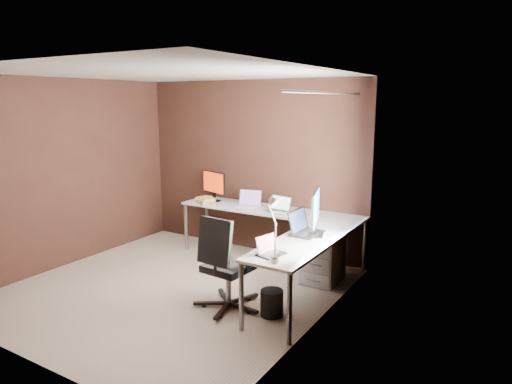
# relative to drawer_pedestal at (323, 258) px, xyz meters

# --- Properties ---
(room) EXTENTS (3.60, 3.60, 2.50)m
(room) POSITION_rel_drawer_pedestal_xyz_m (-1.09, -1.08, 0.98)
(room) COLOR #C6B09A
(room) RESTS_ON ground
(desk) EXTENTS (2.65, 2.25, 0.73)m
(desk) POSITION_rel_drawer_pedestal_xyz_m (-0.59, -0.11, 0.38)
(desk) COLOR silver
(desk) RESTS_ON ground
(drawer_pedestal) EXTENTS (0.42, 0.50, 0.60)m
(drawer_pedestal) POSITION_rel_drawer_pedestal_xyz_m (0.00, 0.00, 0.00)
(drawer_pedestal) COLOR silver
(drawer_pedestal) RESTS_ON ground
(monitor_left) EXTENTS (0.49, 0.21, 0.44)m
(monitor_left) POSITION_rel_drawer_pedestal_xyz_m (-1.93, 0.39, 0.68)
(monitor_left) COLOR black
(monitor_left) RESTS_ON desk
(monitor_right) EXTENTS (0.23, 0.60, 0.51)m
(monitor_right) POSITION_rel_drawer_pedestal_xyz_m (0.09, -0.48, 0.72)
(monitor_right) COLOR black
(monitor_right) RESTS_ON desk
(laptop_white) EXTENTS (0.36, 0.29, 0.22)m
(laptop_white) POSITION_rel_drawer_pedestal_xyz_m (-1.30, 0.37, 0.48)
(laptop_white) COLOR silver
(laptop_white) RESTS_ON desk
(laptop_silver) EXTENTS (0.34, 0.25, 0.21)m
(laptop_silver) POSITION_rel_drawer_pedestal_xyz_m (-0.77, 0.28, 0.48)
(laptop_silver) COLOR silver
(laptop_silver) RESTS_ON desk
(laptop_black_big) EXTENTS (0.30, 0.41, 0.27)m
(laptop_black_big) POSITION_rel_drawer_pedestal_xyz_m (-0.05, -0.47, 0.49)
(laptop_black_big) COLOR black
(laptop_black_big) RESTS_ON desk
(laptop_black_small) EXTENTS (0.25, 0.31, 0.18)m
(laptop_black_small) POSITION_rel_drawer_pedestal_xyz_m (-0.03, -1.30, 0.47)
(laptop_black_small) COLOR black
(laptop_black_small) RESTS_ON desk
(book_stack) EXTENTS (0.35, 0.33, 0.09)m
(book_stack) POSITION_rel_drawer_pedestal_xyz_m (-1.94, 0.19, 0.47)
(book_stack) COLOR tan
(book_stack) RESTS_ON desk
(mouse_left) EXTENTS (0.09, 0.06, 0.04)m
(mouse_left) POSITION_rel_drawer_pedestal_xyz_m (-1.85, 0.15, 0.45)
(mouse_left) COLOR black
(mouse_left) RESTS_ON desk
(mouse_corner) EXTENTS (0.09, 0.06, 0.03)m
(mouse_corner) POSITION_rel_drawer_pedestal_xyz_m (-0.42, 0.26, 0.45)
(mouse_corner) COLOR black
(mouse_corner) RESTS_ON desk
(desk_lamp) EXTENTS (0.19, 0.22, 0.59)m
(desk_lamp) POSITION_rel_drawer_pedestal_xyz_m (0.06, -1.41, 0.80)
(desk_lamp) COLOR slate
(desk_lamp) RESTS_ON desk
(office_chair) EXTENTS (0.58, 0.58, 1.03)m
(office_chair) POSITION_rel_drawer_pedestal_xyz_m (-0.59, -1.23, 0.00)
(office_chair) COLOR black
(office_chair) RESTS_ON ground
(wastebasket) EXTENTS (0.27, 0.27, 0.28)m
(wastebasket) POSITION_rel_drawer_pedestal_xyz_m (-0.09, -1.13, -0.16)
(wastebasket) COLOR black
(wastebasket) RESTS_ON ground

